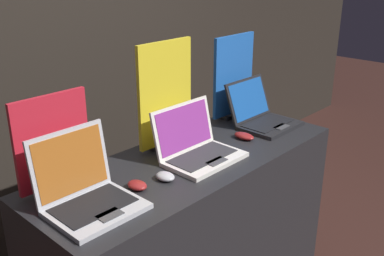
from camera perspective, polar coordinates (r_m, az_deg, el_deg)
name	(u,v)px	position (r m, az deg, el deg)	size (l,w,h in m)	color
wall_back	(46,36)	(2.97, -18.00, 11.11)	(8.00, 0.05, 2.80)	black
display_counter	(191,242)	(2.39, -0.08, -14.26)	(1.61, 0.60, 0.96)	black
laptop_front	(86,191)	(1.77, -13.29, -7.80)	(0.33, 0.32, 0.29)	#B7B7BC
mouse_front	(137,185)	(1.88, -6.97, -7.22)	(0.07, 0.09, 0.03)	maroon
promo_stand_front	(53,146)	(1.88, -17.22, -2.17)	(0.32, 0.07, 0.40)	black
laptop_middle	(197,147)	(2.12, 0.59, -2.37)	(0.37, 0.29, 0.25)	silver
mouse_middle	(165,176)	(1.94, -3.41, -6.16)	(0.07, 0.09, 0.03)	#B2B2B7
promo_stand_middle	(165,98)	(2.19, -3.40, 3.85)	(0.34, 0.07, 0.53)	black
laptop_back	(262,115)	(2.57, 8.83, 1.64)	(0.34, 0.33, 0.24)	black
mouse_back	(244,136)	(2.37, 6.63, -1.02)	(0.07, 0.12, 0.03)	maroon
promo_stand_back	(233,79)	(2.64, 5.27, 6.27)	(0.34, 0.07, 0.49)	black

